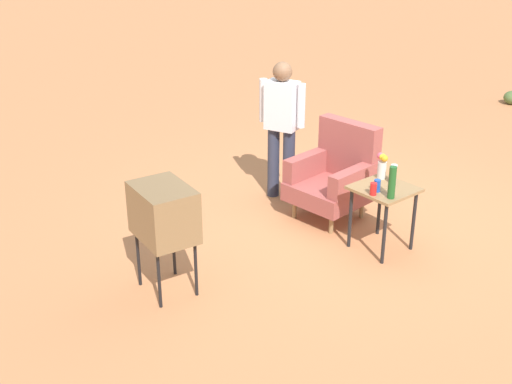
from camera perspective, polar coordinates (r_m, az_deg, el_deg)
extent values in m
plane|color=#C17A4C|center=(7.60, 7.64, -2.08)|extent=(60.00, 60.00, 0.00)
cylinder|color=#937047|center=(7.47, 3.32, -1.43)|extent=(0.05, 0.05, 0.22)
cylinder|color=#937047|center=(7.16, 6.47, -2.72)|extent=(0.05, 0.05, 0.22)
cylinder|color=#937047|center=(7.84, 5.93, -0.25)|extent=(0.05, 0.05, 0.22)
cylinder|color=#937047|center=(7.55, 9.03, -1.43)|extent=(0.05, 0.05, 0.22)
cube|color=#9E4C47|center=(7.41, 6.26, 0.04)|extent=(0.82, 0.82, 0.20)
cube|color=#9E4C47|center=(7.49, 7.97, 3.67)|extent=(0.77, 0.23, 0.64)
cube|color=#9E4C47|center=(7.51, 4.46, 2.35)|extent=(0.20, 0.69, 0.26)
cube|color=#9E4C47|center=(7.14, 8.32, 0.98)|extent=(0.20, 0.69, 0.26)
cylinder|color=black|center=(6.83, 8.09, -2.23)|extent=(0.04, 0.04, 0.65)
cylinder|color=black|center=(6.57, 10.94, -3.54)|extent=(0.04, 0.04, 0.65)
cylinder|color=black|center=(7.13, 10.54, -1.20)|extent=(0.04, 0.04, 0.65)
cylinder|color=black|center=(6.89, 13.36, -2.41)|extent=(0.04, 0.04, 0.65)
cube|color=#937047|center=(6.71, 10.95, 0.28)|extent=(0.56, 0.56, 0.03)
cylinder|color=black|center=(6.00, -5.18, -6.55)|extent=(0.03, 0.03, 0.55)
cylinder|color=black|center=(6.34, -7.06, -4.83)|extent=(0.03, 0.03, 0.55)
cylinder|color=black|center=(5.87, -8.31, -7.48)|extent=(0.03, 0.03, 0.55)
cylinder|color=black|center=(6.22, -10.05, -5.66)|extent=(0.03, 0.03, 0.55)
cube|color=olive|center=(5.86, -7.93, -1.74)|extent=(0.65, 0.51, 0.48)
cube|color=#383D3F|center=(5.95, -5.98, -1.24)|extent=(0.42, 0.06, 0.34)
cylinder|color=#2D3347|center=(7.90, 1.51, 2.59)|extent=(0.14, 0.14, 0.86)
cylinder|color=#2D3347|center=(7.82, 2.82, 2.34)|extent=(0.14, 0.14, 0.86)
cube|color=silver|center=(7.63, 2.24, 7.43)|extent=(0.42, 0.34, 0.56)
cylinder|color=silver|center=(7.72, 0.63, 7.87)|extent=(0.09, 0.09, 0.50)
cylinder|color=silver|center=(7.52, 3.90, 7.38)|extent=(0.09, 0.09, 0.50)
sphere|color=brown|center=(7.53, 2.29, 10.28)|extent=(0.22, 0.22, 0.22)
cylinder|color=#1E5623|center=(6.42, 11.59, 0.80)|extent=(0.07, 0.07, 0.32)
cylinder|color=blue|center=(6.57, 10.34, 0.54)|extent=(0.07, 0.07, 0.12)
cylinder|color=red|center=(6.49, 10.03, 0.26)|extent=(0.07, 0.07, 0.12)
cylinder|color=silver|center=(6.78, 11.71, 1.52)|extent=(0.06, 0.06, 0.20)
cylinder|color=silver|center=(6.88, 10.73, 1.86)|extent=(0.09, 0.09, 0.18)
sphere|color=yellow|center=(6.83, 10.82, 2.95)|extent=(0.07, 0.07, 0.07)
sphere|color=#E04C66|center=(6.86, 10.62, 3.06)|extent=(0.07, 0.07, 0.07)
sphere|color=orange|center=(6.80, 10.96, 2.84)|extent=(0.07, 0.07, 0.07)
ellipsoid|color=#516B38|center=(12.49, 21.12, 7.56)|extent=(0.30, 0.30, 0.23)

